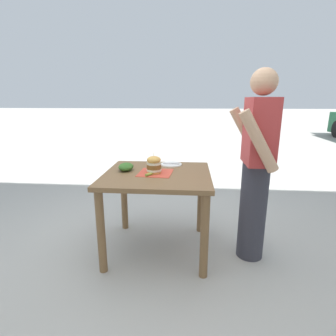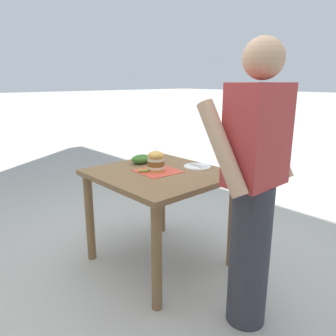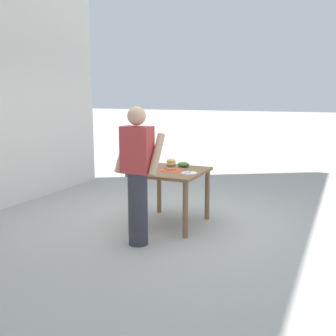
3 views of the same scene
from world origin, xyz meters
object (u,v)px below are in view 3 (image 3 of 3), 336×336
patio_table (171,180)px  side_plate_with_forks (189,173)px  diner_across_table (138,174)px  sandwich (171,164)px  pickle_spear (166,168)px  side_salad (183,165)px

patio_table → side_plate_with_forks: (-0.32, 0.11, 0.14)m
patio_table → side_plate_with_forks: bearing=161.2°
diner_across_table → sandwich: bearing=-92.2°
pickle_spear → side_plate_with_forks: (-0.42, 0.17, -0.01)m
patio_table → sandwich: size_ratio=5.04×
pickle_spear → side_plate_with_forks: size_ratio=0.32×
patio_table → side_salad: 0.36m
sandwich → diner_across_table: bearing=87.8°
sandwich → side_salad: bearing=-104.3°
pickle_spear → side_salad: size_ratio=0.40×
patio_table → pickle_spear: (0.11, -0.06, 0.15)m
patio_table → diner_across_table: bearing=87.0°
patio_table → pickle_spear: pickle_spear is taller
pickle_spear → side_salad: bearing=-124.6°
side_salad → diner_across_table: (0.11, 1.18, 0.07)m
sandwich → pickle_spear: bearing=-18.9°
side_salad → diner_across_table: size_ratio=0.11×
side_plate_with_forks → diner_across_table: bearing=64.9°
patio_table → side_salad: (-0.06, -0.31, 0.17)m
side_plate_with_forks → side_salad: size_ratio=1.22×
patio_table → diner_across_table: (0.05, 0.88, 0.24)m
sandwich → side_salad: 0.29m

